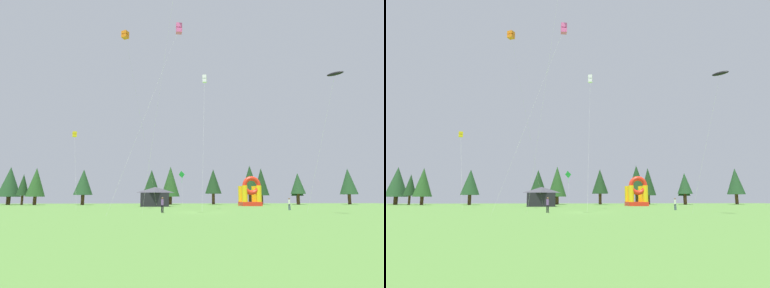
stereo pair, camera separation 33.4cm
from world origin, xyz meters
The scene contains 23 objects.
ground_plane centered at (0.00, 0.00, 0.00)m, with size 120.00×120.00×0.00m, color #548438.
kite_green_diamond centered at (-1.12, 28.71, 6.41)m, with size 1.10×2.08×6.99m.
kite_pink_box centered at (-2.79, -5.91, 20.10)m, with size 7.32×0.91×20.72m.
kite_black_parafoil centered at (13.95, -7.19, 14.81)m, with size 3.13×4.89×15.22m.
kite_yellow_box centered at (-19.36, 14.40, 12.00)m, with size 2.52×4.63×12.47m.
kite_orange_box centered at (-10.69, 7.90, 26.35)m, with size 5.54×10.36×26.96m.
kite_white_box centered at (1.46, 7.62, 19.48)m, with size 1.42×6.45×20.12m.
person_left_edge centered at (13.39, 6.78, 1.01)m, with size 0.41×0.41×1.69m.
person_far_side centered at (-4.44, -0.37, 1.07)m, with size 0.40×0.40×1.81m.
inflatable_blue_arch centered at (13.43, 29.81, 2.28)m, with size 4.12×4.96×6.18m.
festival_tent centered at (-6.52, 26.29, 1.92)m, with size 5.47×3.72×3.83m.
tree_row_0 centered at (-43.18, 44.42, 5.56)m, with size 5.38×5.38×9.27m.
tree_row_1 centered at (-39.13, 42.60, 4.73)m, with size 2.96×2.96×7.36m.
tree_row_2 centered at (-35.66, 41.32, 5.34)m, with size 4.38×4.38×8.81m.
tree_row_3 centered at (-24.54, 41.41, 5.38)m, with size 4.51×4.51×8.50m.
tree_row_4 centered at (-8.14, 40.81, 5.12)m, with size 4.62×4.62×8.43m.
tree_row_5 centered at (-3.54, 45.16, 5.80)m, with size 4.77×4.77×9.69m.
tree_row_6 centered at (7.56, 45.36, 5.84)m, with size 4.26×4.26×9.05m.
tree_row_7 centered at (16.32, 41.66, 6.09)m, with size 4.55×4.55×9.76m.
tree_row_8 centered at (20.34, 45.70, 5.83)m, with size 4.03×4.03×9.45m.
tree_row_9 centered at (28.39, 41.12, 5.20)m, with size 3.66×3.66×7.87m.
tree_row_10 centered at (28.63, 42.39, 4.43)m, with size 3.03×3.03×6.79m.
tree_row_11 centered at (42.98, 43.69, 5.89)m, with size 4.49×4.49×9.33m.
Camera 1 is at (-3.51, -39.33, 1.76)m, focal length 30.51 mm.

